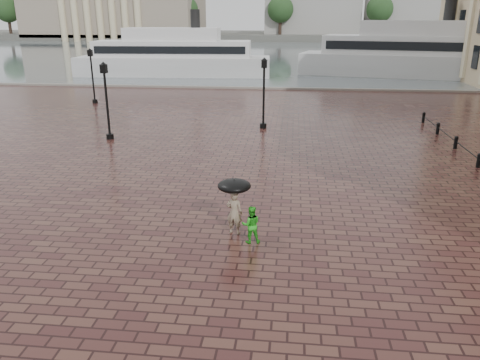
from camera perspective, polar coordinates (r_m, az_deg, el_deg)
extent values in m
plane|color=#361918|center=(18.49, -9.41, -3.04)|extent=(300.00, 300.00, 0.00)
plane|color=#495259|center=(108.77, 4.03, 15.45)|extent=(240.00, 240.00, 0.00)
cube|color=slate|center=(49.18, 0.70, 11.06)|extent=(80.00, 0.60, 0.30)
cube|color=#4C4C47|center=(176.61, 5.11, 17.14)|extent=(300.00, 60.00, 2.00)
cube|color=gray|center=(172.27, -14.81, 20.24)|extent=(55.00, 30.00, 22.00)
cube|color=gray|center=(166.53, 8.74, 19.64)|extent=(30.00, 22.00, 14.00)
cube|color=gray|center=(171.21, 21.12, 18.13)|extent=(25.00, 22.00, 11.00)
cylinder|color=gray|center=(168.40, 16.05, 20.18)|extent=(6.00, 6.00, 20.00)
cylinder|color=#2D2119|center=(181.30, -26.23, 16.35)|extent=(1.00, 1.00, 8.00)
sphere|color=#1D3418|center=(181.29, -26.49, 18.07)|extent=(8.00, 8.00, 8.00)
cylinder|color=#2D2119|center=(167.55, -17.12, 17.34)|extent=(1.00, 1.00, 8.00)
sphere|color=#1D3418|center=(167.55, -17.31, 19.21)|extent=(8.00, 8.00, 8.00)
cylinder|color=#2D2119|center=(158.37, -6.58, 17.96)|extent=(1.00, 1.00, 8.00)
sphere|color=#1D3418|center=(158.36, -6.66, 19.95)|extent=(8.00, 8.00, 8.00)
cylinder|color=#2D2119|center=(154.55, 4.90, 17.99)|extent=(1.00, 1.00, 8.00)
sphere|color=#1D3418|center=(154.54, 4.96, 20.03)|extent=(8.00, 8.00, 8.00)
cylinder|color=#2D2119|center=(156.50, 16.47, 17.33)|extent=(1.00, 1.00, 8.00)
sphere|color=#1D3418|center=(156.49, 16.67, 19.33)|extent=(8.00, 8.00, 8.00)
cylinder|color=#2D2119|center=(164.00, 27.26, 16.11)|extent=(1.00, 1.00, 8.00)
cylinder|color=black|center=(25.55, 27.09, 2.02)|extent=(0.20, 0.20, 0.60)
sphere|color=black|center=(25.47, 27.19, 2.71)|extent=(0.22, 0.22, 0.22)
cylinder|color=black|center=(28.73, 24.80, 4.07)|extent=(0.20, 0.20, 0.60)
sphere|color=black|center=(28.66, 24.89, 4.69)|extent=(0.22, 0.22, 0.22)
cylinder|color=black|center=(31.98, 22.96, 5.71)|extent=(0.20, 0.20, 0.60)
sphere|color=black|center=(31.92, 23.03, 6.26)|extent=(0.22, 0.22, 0.22)
cylinder|color=black|center=(35.28, 21.46, 7.03)|extent=(0.20, 0.20, 0.60)
sphere|color=black|center=(35.22, 21.52, 7.54)|extent=(0.22, 0.22, 0.22)
cylinder|color=black|center=(29.39, -15.56, 5.15)|extent=(0.44, 0.44, 0.30)
cylinder|color=black|center=(29.02, -15.89, 8.69)|extent=(0.14, 0.14, 4.00)
cube|color=black|center=(28.74, -16.28, 12.90)|extent=(0.35, 0.35, 0.50)
sphere|color=beige|center=(28.74, -16.28, 12.90)|extent=(0.28, 0.28, 0.28)
cylinder|color=black|center=(31.24, 2.85, 6.63)|extent=(0.44, 0.44, 0.30)
cylinder|color=black|center=(30.89, 2.90, 9.98)|extent=(0.14, 0.14, 4.00)
cube|color=black|center=(30.63, 2.97, 13.96)|extent=(0.35, 0.35, 0.50)
sphere|color=beige|center=(30.63, 2.97, 13.96)|extent=(0.28, 0.28, 0.28)
cylinder|color=black|center=(42.53, -17.26, 9.15)|extent=(0.44, 0.44, 0.30)
cylinder|color=black|center=(42.28, -17.51, 11.62)|extent=(0.14, 0.14, 4.00)
cube|color=black|center=(42.09, -17.81, 14.51)|extent=(0.35, 0.35, 0.50)
sphere|color=beige|center=(42.09, -17.81, 14.51)|extent=(0.28, 0.28, 0.28)
imported|color=gray|center=(15.64, -0.69, -4.00)|extent=(0.62, 0.47, 1.51)
imported|color=green|center=(15.08, 1.35, -5.45)|extent=(0.68, 0.58, 1.25)
cube|color=silver|center=(61.43, -8.06, 13.58)|extent=(24.42, 7.19, 2.32)
cube|color=silver|center=(61.27, -8.16, 15.56)|extent=(19.56, 6.14, 1.93)
cube|color=silver|center=(61.19, -8.24, 17.18)|extent=(11.82, 5.11, 1.54)
cylinder|color=black|center=(60.68, -5.48, 18.91)|extent=(1.16, 1.16, 2.32)
cube|color=black|center=(58.77, -8.64, 15.39)|extent=(18.31, 1.17, 0.87)
cube|color=black|center=(63.78, -7.71, 15.71)|extent=(18.31, 1.17, 0.87)
cube|color=silver|center=(63.61, 20.40, 12.95)|extent=(28.53, 12.86, 2.66)
cube|color=silver|center=(63.45, 20.66, 15.14)|extent=(22.93, 10.72, 2.22)
cube|color=silver|center=(63.38, 20.87, 16.93)|extent=(14.13, 8.03, 1.78)
cylinder|color=black|center=(63.47, 24.24, 18.34)|extent=(1.33, 1.33, 2.66)
cube|color=black|center=(60.51, 20.65, 15.00)|extent=(20.54, 4.95, 1.00)
cube|color=black|center=(66.38, 20.66, 15.26)|extent=(20.54, 4.95, 1.00)
cylinder|color=black|center=(15.43, -0.70, -2.19)|extent=(0.02, 0.02, 0.95)
ellipsoid|color=black|center=(15.29, -0.71, -0.71)|extent=(1.10, 1.10, 0.39)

